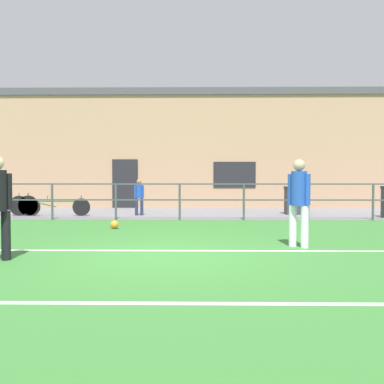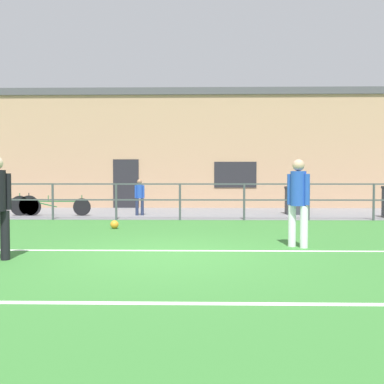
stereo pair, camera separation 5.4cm
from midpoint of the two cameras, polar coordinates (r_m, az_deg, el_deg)
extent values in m
cube|color=#387A33|center=(7.46, -3.91, -8.58)|extent=(60.00, 44.00, 0.04)
cube|color=white|center=(7.92, -3.62, -7.79)|extent=(36.00, 0.11, 0.00)
cube|color=white|center=(4.76, -6.80, -14.49)|extent=(36.00, 0.11, 0.00)
cube|color=slate|center=(15.88, -1.35, -2.81)|extent=(48.00, 5.00, 0.02)
cylinder|color=#474C51|center=(14.11, -18.23, -1.23)|extent=(0.07, 0.07, 1.15)
cylinder|color=#474C51|center=(13.58, -10.23, -1.28)|extent=(0.07, 0.07, 1.15)
cylinder|color=#474C51|center=(13.34, -1.77, -1.31)|extent=(0.07, 0.07, 1.15)
cylinder|color=#474C51|center=(13.40, 6.81, -1.30)|extent=(0.07, 0.07, 1.15)
cylinder|color=#474C51|center=(13.75, 15.13, -1.28)|extent=(0.07, 0.07, 1.15)
cylinder|color=#474C51|center=(14.38, 22.88, -1.22)|extent=(0.07, 0.07, 1.15)
cube|color=#474C51|center=(13.32, -1.77, 1.07)|extent=(36.00, 0.04, 0.04)
cube|color=#474C51|center=(13.34, -1.77, -1.06)|extent=(36.00, 0.04, 0.04)
cube|color=tan|center=(19.55, -0.93, 5.18)|extent=(28.00, 2.40, 4.85)
cube|color=#232328|center=(18.57, -8.98, 1.08)|extent=(1.10, 0.04, 2.10)
cube|color=#232328|center=(18.35, 5.60, 2.31)|extent=(1.80, 0.04, 1.10)
cube|color=#4C4C51|center=(19.85, -0.94, 12.62)|extent=(28.00, 2.56, 0.30)
cylinder|color=black|center=(7.61, -23.72, -5.33)|extent=(0.15, 0.15, 0.80)
cylinder|color=black|center=(7.57, -23.41, 0.06)|extent=(0.10, 0.10, 0.59)
cylinder|color=white|center=(8.43, 14.60, -4.52)|extent=(0.15, 0.15, 0.80)
cylinder|color=white|center=(8.54, 13.09, -4.42)|extent=(0.15, 0.15, 0.80)
cylinder|color=blue|center=(8.43, 13.88, 0.47)|extent=(0.30, 0.30, 0.66)
sphere|color=tan|center=(8.43, 13.91, 3.48)|extent=(0.23, 0.23, 0.23)
cylinder|color=blue|center=(8.35, 14.97, 0.32)|extent=(0.10, 0.10, 0.59)
cylinder|color=blue|center=(8.52, 12.80, 0.37)|extent=(0.10, 0.10, 0.59)
sphere|color=orange|center=(11.37, -10.43, -4.28)|extent=(0.22, 0.22, 0.22)
cylinder|color=#232D4C|center=(14.92, -6.81, -1.96)|extent=(0.11, 0.11, 0.59)
cylinder|color=#232D4C|center=(14.89, -7.51, -1.97)|extent=(0.11, 0.11, 0.59)
cylinder|color=blue|center=(14.88, -7.17, 0.11)|extent=(0.22, 0.22, 0.49)
sphere|color=#A37556|center=(14.87, -7.17, 1.37)|extent=(0.17, 0.17, 0.17)
cylinder|color=blue|center=(14.90, -6.66, 0.06)|extent=(0.08, 0.08, 0.44)
cylinder|color=blue|center=(14.86, -7.67, 0.05)|extent=(0.08, 0.08, 0.44)
cylinder|color=black|center=(15.67, -21.07, -1.70)|extent=(0.69, 0.04, 0.69)
cube|color=black|center=(15.99, -23.80, -0.86)|extent=(1.28, 0.04, 0.04)
cylinder|color=black|center=(15.66, -21.08, -0.62)|extent=(0.03, 0.03, 0.28)
cylinder|color=black|center=(15.64, -20.68, -1.88)|extent=(0.60, 0.04, 0.60)
cylinder|color=black|center=(15.09, -14.63, -1.95)|extent=(0.60, 0.04, 0.60)
cube|color=#1E6633|center=(15.33, -17.72, -1.19)|extent=(1.33, 0.04, 0.04)
cube|color=#1E6633|center=(15.48, -19.22, -1.54)|extent=(0.84, 0.03, 0.22)
cylinder|color=#1E6633|center=(15.42, -18.78, -0.81)|extent=(0.03, 0.03, 0.20)
cylinder|color=#1E6633|center=(15.08, -14.64, -0.95)|extent=(0.03, 0.03, 0.28)
cylinder|color=black|center=(15.80, -22.13, -1.71)|extent=(0.68, 0.04, 0.68)
cylinder|color=#1E6633|center=(15.78, -22.15, -0.65)|extent=(0.03, 0.03, 0.28)
cube|color=#33383D|center=(15.63, 13.36, -1.24)|extent=(0.61, 0.52, 0.91)
cube|color=#282C30|center=(15.61, 13.37, 0.57)|extent=(0.65, 0.55, 0.08)
camera|label=1|loc=(0.03, -90.14, 0.00)|focal=40.04mm
camera|label=2|loc=(0.03, 89.86, 0.00)|focal=40.04mm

